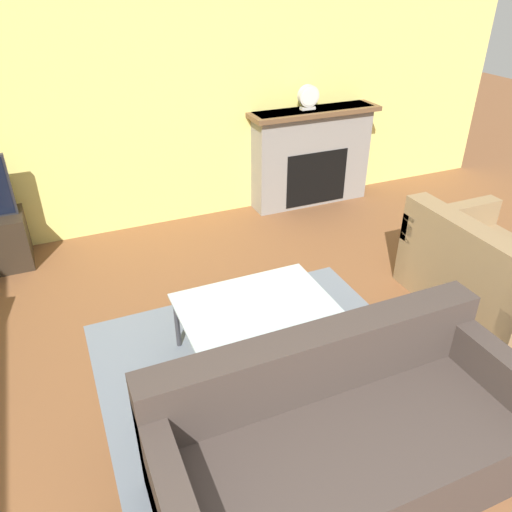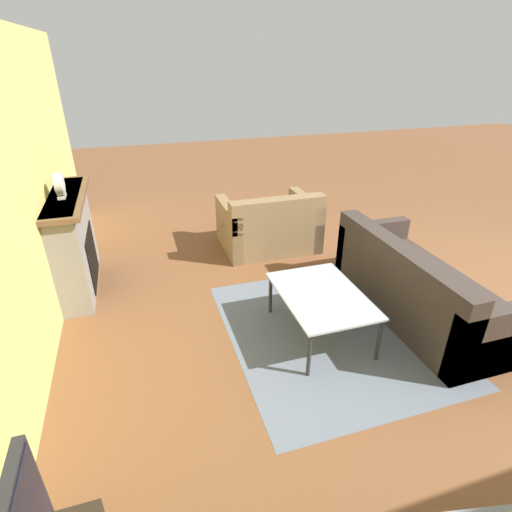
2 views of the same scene
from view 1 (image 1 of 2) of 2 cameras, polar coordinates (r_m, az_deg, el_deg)
wall_back at (r=5.20m, az=-14.11°, el=17.00°), size 8.89×0.06×2.70m
area_rug at (r=3.66m, az=0.76°, el=-12.41°), size 2.26×1.94×0.00m
fireplace at (r=5.88m, az=6.36°, el=11.39°), size 1.50×0.36×1.11m
couch_sectional at (r=2.88m, az=9.69°, el=-20.09°), size 2.01×0.88×0.82m
couch_loveseat at (r=4.50m, az=25.12°, el=-2.04°), size 0.98×1.26×0.82m
coffee_table at (r=3.48m, az=-0.03°, el=-6.14°), size 1.06×0.74×0.46m
mantel_clock at (r=5.66m, az=5.99°, el=17.64°), size 0.23×0.07×0.26m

